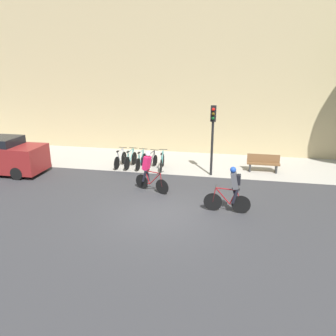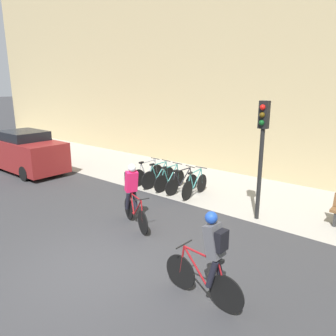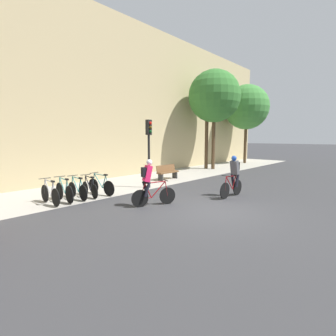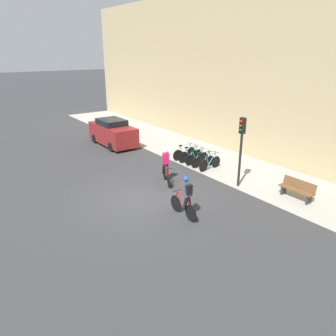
{
  "view_description": "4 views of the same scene",
  "coord_description": "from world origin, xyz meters",
  "px_view_note": "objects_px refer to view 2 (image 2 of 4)",
  "views": [
    {
      "loc": [
        2.39,
        -10.79,
        5.33
      ],
      "look_at": [
        -0.27,
        2.79,
        0.9
      ],
      "focal_mm": 35.0,
      "sensor_mm": 36.0,
      "label": 1
    },
    {
      "loc": [
        5.31,
        -3.82,
        3.9
      ],
      "look_at": [
        -1.1,
        3.85,
        1.32
      ],
      "focal_mm": 35.0,
      "sensor_mm": 36.0,
      "label": 2
    },
    {
      "loc": [
        -7.78,
        -4.68,
        2.59
      ],
      "look_at": [
        0.14,
        2.34,
        1.34
      ],
      "focal_mm": 28.0,
      "sensor_mm": 36.0,
      "label": 3
    },
    {
      "loc": [
        11.76,
        -6.82,
        6.42
      ],
      "look_at": [
        -0.34,
        1.86,
        1.04
      ],
      "focal_mm": 35.0,
      "sensor_mm": 36.0,
      "label": 4
    }
  ],
  "objects_px": {
    "parked_bike_2": "(170,179)",
    "traffic_light_pole": "(262,139)",
    "cyclist_pink": "(133,192)",
    "parked_bike_3": "(182,183)",
    "cyclist_grey": "(211,256)",
    "parked_bike_0": "(148,174)",
    "parked_bike_1": "(158,176)",
    "parked_car": "(26,152)",
    "parked_bike_4": "(195,185)"
  },
  "relations": [
    {
      "from": "parked_bike_2",
      "to": "traffic_light_pole",
      "type": "xyz_separation_m",
      "value": [
        3.74,
        -0.47,
        2.0
      ]
    },
    {
      "from": "cyclist_pink",
      "to": "parked_bike_3",
      "type": "height_order",
      "value": "cyclist_pink"
    },
    {
      "from": "cyclist_grey",
      "to": "cyclist_pink",
      "type": "bearing_deg",
      "value": 156.3
    },
    {
      "from": "traffic_light_pole",
      "to": "parked_bike_2",
      "type": "bearing_deg",
      "value": 172.85
    },
    {
      "from": "cyclist_grey",
      "to": "traffic_light_pole",
      "type": "xyz_separation_m",
      "value": [
        -1.04,
        4.19,
        1.45
      ]
    },
    {
      "from": "traffic_light_pole",
      "to": "cyclist_pink",
      "type": "bearing_deg",
      "value": -134.38
    },
    {
      "from": "parked_bike_0",
      "to": "traffic_light_pole",
      "type": "relative_size",
      "value": 0.5
    },
    {
      "from": "cyclist_grey",
      "to": "parked_bike_3",
      "type": "relative_size",
      "value": 1.13
    },
    {
      "from": "cyclist_pink",
      "to": "parked_bike_1",
      "type": "distance_m",
      "value": 3.59
    },
    {
      "from": "cyclist_grey",
      "to": "parked_bike_2",
      "type": "relative_size",
      "value": 1.08
    },
    {
      "from": "parked_bike_0",
      "to": "parked_car",
      "type": "relative_size",
      "value": 0.4
    },
    {
      "from": "parked_bike_1",
      "to": "parked_bike_3",
      "type": "distance_m",
      "value": 1.15
    },
    {
      "from": "parked_bike_3",
      "to": "parked_car",
      "type": "distance_m",
      "value": 7.57
    },
    {
      "from": "traffic_light_pole",
      "to": "parked_bike_3",
      "type": "bearing_deg",
      "value": 171.58
    },
    {
      "from": "traffic_light_pole",
      "to": "parked_bike_1",
      "type": "bearing_deg",
      "value": 173.79
    },
    {
      "from": "cyclist_grey",
      "to": "parked_bike_0",
      "type": "bearing_deg",
      "value": 141.88
    },
    {
      "from": "cyclist_grey",
      "to": "parked_bike_1",
      "type": "height_order",
      "value": "cyclist_grey"
    },
    {
      "from": "parked_bike_1",
      "to": "parked_bike_3",
      "type": "xyz_separation_m",
      "value": [
        1.15,
        -0.0,
        -0.03
      ]
    },
    {
      "from": "parked_bike_1",
      "to": "cyclist_grey",
      "type": "bearing_deg",
      "value": -41.0
    },
    {
      "from": "parked_bike_1",
      "to": "traffic_light_pole",
      "type": "distance_m",
      "value": 4.78
    },
    {
      "from": "cyclist_pink",
      "to": "parked_bike_0",
      "type": "distance_m",
      "value": 3.91
    },
    {
      "from": "parked_bike_3",
      "to": "traffic_light_pole",
      "type": "height_order",
      "value": "traffic_light_pole"
    },
    {
      "from": "cyclist_grey",
      "to": "traffic_light_pole",
      "type": "relative_size",
      "value": 0.52
    },
    {
      "from": "parked_bike_0",
      "to": "parked_bike_2",
      "type": "xyz_separation_m",
      "value": [
        1.15,
        0.0,
        -0.01
      ]
    },
    {
      "from": "parked_bike_0",
      "to": "cyclist_grey",
      "type": "bearing_deg",
      "value": -38.12
    },
    {
      "from": "parked_bike_0",
      "to": "parked_bike_3",
      "type": "xyz_separation_m",
      "value": [
        1.73,
        -0.0,
        -0.03
      ]
    },
    {
      "from": "cyclist_pink",
      "to": "cyclist_grey",
      "type": "height_order",
      "value": "cyclist_grey"
    },
    {
      "from": "traffic_light_pole",
      "to": "parked_car",
      "type": "relative_size",
      "value": 0.8
    },
    {
      "from": "parked_bike_1",
      "to": "parked_bike_3",
      "type": "height_order",
      "value": "parked_bike_1"
    },
    {
      "from": "cyclist_pink",
      "to": "traffic_light_pole",
      "type": "height_order",
      "value": "traffic_light_pole"
    },
    {
      "from": "parked_bike_2",
      "to": "traffic_light_pole",
      "type": "distance_m",
      "value": 4.27
    },
    {
      "from": "parked_bike_0",
      "to": "parked_bike_1",
      "type": "height_order",
      "value": "parked_bike_1"
    },
    {
      "from": "cyclist_grey",
      "to": "parked_car",
      "type": "xyz_separation_m",
      "value": [
        -11.46,
        2.53,
        -0.05
      ]
    },
    {
      "from": "parked_bike_3",
      "to": "parked_bike_4",
      "type": "height_order",
      "value": "parked_bike_4"
    },
    {
      "from": "parked_bike_0",
      "to": "parked_bike_3",
      "type": "distance_m",
      "value": 1.73
    },
    {
      "from": "parked_bike_3",
      "to": "cyclist_pink",
      "type": "bearing_deg",
      "value": -78.74
    },
    {
      "from": "parked_bike_1",
      "to": "traffic_light_pole",
      "type": "bearing_deg",
      "value": -6.21
    },
    {
      "from": "parked_bike_3",
      "to": "cyclist_grey",
      "type": "bearing_deg",
      "value": -47.91
    },
    {
      "from": "cyclist_grey",
      "to": "traffic_light_pole",
      "type": "distance_m",
      "value": 4.55
    },
    {
      "from": "cyclist_grey",
      "to": "parked_bike_3",
      "type": "height_order",
      "value": "cyclist_grey"
    },
    {
      "from": "cyclist_pink",
      "to": "parked_car",
      "type": "relative_size",
      "value": 0.41
    },
    {
      "from": "cyclist_pink",
      "to": "parked_bike_2",
      "type": "bearing_deg",
      "value": 111.11
    },
    {
      "from": "parked_bike_2",
      "to": "traffic_light_pole",
      "type": "bearing_deg",
      "value": -7.15
    },
    {
      "from": "parked_bike_4",
      "to": "parked_bike_3",
      "type": "bearing_deg",
      "value": -179.95
    },
    {
      "from": "cyclist_pink",
      "to": "parked_bike_1",
      "type": "height_order",
      "value": "cyclist_pink"
    },
    {
      "from": "cyclist_pink",
      "to": "parked_bike_2",
      "type": "distance_m",
      "value": 3.35
    },
    {
      "from": "parked_car",
      "to": "traffic_light_pole",
      "type": "bearing_deg",
      "value": 9.02
    },
    {
      "from": "parked_bike_2",
      "to": "parked_bike_4",
      "type": "relative_size",
      "value": 0.95
    },
    {
      "from": "cyclist_pink",
      "to": "parked_bike_2",
      "type": "xyz_separation_m",
      "value": [
        -1.19,
        3.08,
        -0.55
      ]
    },
    {
      "from": "parked_bike_2",
      "to": "cyclist_pink",
      "type": "bearing_deg",
      "value": -68.89
    }
  ]
}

